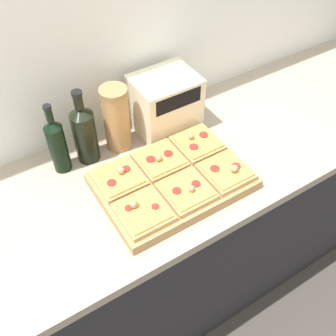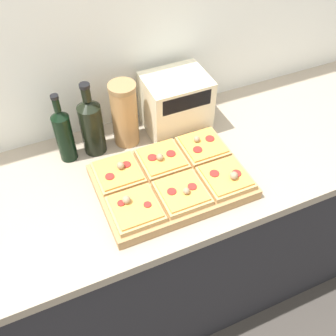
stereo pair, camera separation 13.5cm
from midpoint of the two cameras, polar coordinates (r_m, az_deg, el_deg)
name	(u,v)px [view 1 (the left image)]	position (r m, az deg, el deg)	size (l,w,h in m)	color
wall_back	(91,53)	(1.48, -13.82, 15.75)	(6.00, 0.06, 2.50)	silver
kitchen_counter	(149,247)	(1.78, -4.95, -11.49)	(2.63, 0.67, 0.94)	#232328
cutting_board	(173,181)	(1.36, -2.16, -2.06)	(0.51, 0.36, 0.04)	#A37A4C
pizza_slice_back_left	(119,178)	(1.35, -10.03, -1.57)	(0.15, 0.16, 0.05)	tan
pizza_slice_back_center	(160,160)	(1.39, -3.98, 1.06)	(0.15, 0.16, 0.05)	tan
pizza_slice_back_right	(198,143)	(1.45, 1.65, 3.52)	(0.15, 0.16, 0.05)	tan
pizza_slice_front_left	(143,212)	(1.24, -6.77, -6.49)	(0.15, 0.16, 0.05)	tan
pizza_slice_front_center	(187,191)	(1.29, -0.28, -3.48)	(0.15, 0.16, 0.05)	tan
pizza_slice_front_right	(226,171)	(1.35, 5.63, -0.63)	(0.15, 0.16, 0.06)	tan
olive_oil_bottle	(57,144)	(1.42, -18.42, 3.13)	(0.06, 0.06, 0.28)	black
wine_bottle	(85,133)	(1.43, -14.69, 4.86)	(0.08, 0.08, 0.30)	black
grain_jar_tall	(117,118)	(1.45, -10.10, 6.98)	(0.10, 0.10, 0.26)	#AD7F4C
toaster_oven	(165,103)	(1.53, -3.01, 9.24)	(0.26, 0.19, 0.23)	beige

